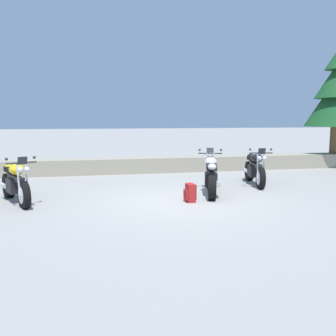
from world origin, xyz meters
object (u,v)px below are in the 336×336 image
Objects in this scene: motorcycle_silver_centre at (211,176)px; motorcycle_black_far_right at (255,169)px; motorcycle_yellow_near_left at (16,183)px; rider_backpack at (190,192)px.

motorcycle_silver_centre and motorcycle_black_far_right have the same top height.
motorcycle_yellow_near_left is 4.91m from motorcycle_silver_centre.
motorcycle_black_far_right is at bearing 30.06° from motorcycle_silver_centre.
motorcycle_silver_centre reaches higher than rider_backpack.
motorcycle_black_far_right is (1.74, 1.01, 0.00)m from motorcycle_silver_centre.
motorcycle_silver_centre is 2.02m from motorcycle_black_far_right.
motorcycle_black_far_right is (6.65, 1.06, 0.00)m from motorcycle_yellow_near_left.
motorcycle_yellow_near_left and motorcycle_black_far_right have the same top height.
motorcycle_black_far_right reaches higher than rider_backpack.
motorcycle_yellow_near_left and motorcycle_silver_centre have the same top height.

